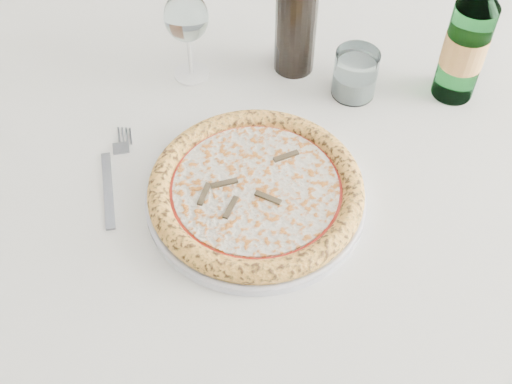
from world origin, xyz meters
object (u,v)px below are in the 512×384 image
wine_bottle (297,8)px  beer_bottle (467,41)px  plate (256,197)px  dining_table (262,188)px  wine_glass (186,19)px  pizza (256,189)px  tumbler (355,77)px

wine_bottle → beer_bottle: bearing=-8.9°
plate → beer_bottle: beer_bottle is taller
beer_bottle → wine_bottle: 0.28m
dining_table → wine_glass: bearing=129.3°
pizza → beer_bottle: 0.42m
plate → dining_table: bearing=90.0°
tumbler → wine_bottle: size_ratio=0.29×
wine_bottle → plate: bearing=-97.0°
wine_glass → tumbler: 0.29m
pizza → wine_bottle: wine_bottle is taller
beer_bottle → wine_bottle: size_ratio=0.94×
wine_glass → beer_bottle: bearing=-0.5°
plate → beer_bottle: 0.42m
wine_glass → tumbler: wine_glass is taller
pizza → wine_glass: 0.31m
wine_glass → wine_bottle: wine_bottle is taller
wine_glass → wine_bottle: bearing=12.4°
pizza → beer_bottle: size_ratio=1.17×
dining_table → tumbler: size_ratio=17.93×
pizza → wine_glass: (-0.14, 0.27, 0.09)m
tumbler → plate: bearing=-119.7°
dining_table → wine_glass: 0.30m
dining_table → wine_bottle: wine_bottle is taller
beer_bottle → tumbler: bearing=-174.4°
wine_bottle → pizza: bearing=-97.0°
plate → wine_bottle: 0.33m
plate → wine_glass: (-0.14, 0.27, 0.11)m
wine_bottle → tumbler: bearing=-29.4°
dining_table → pizza: bearing=-90.0°
dining_table → wine_bottle: bearing=79.6°
dining_table → tumbler: 0.24m
pizza → tumbler: tumbler is taller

